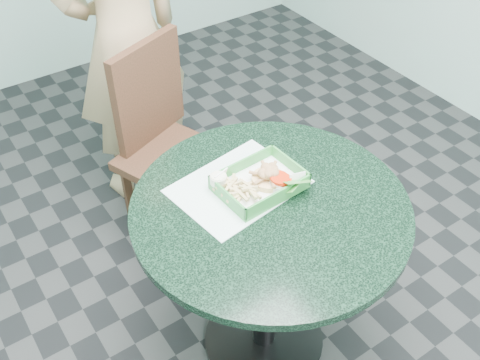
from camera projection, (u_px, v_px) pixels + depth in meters
floor at (264, 339)px, 2.29m from camera, size 4.00×5.00×0.02m
cafe_table at (268, 244)px, 1.91m from camera, size 0.90×0.90×0.75m
dining_chair at (162, 135)px, 2.45m from camera, size 0.39×0.40×0.93m
diner_person at (124, 23)px, 2.43m from camera, size 0.71×0.52×1.81m
placemat at (238, 191)px, 1.86m from camera, size 0.45×0.36×0.00m
food_basket at (259, 189)px, 1.84m from camera, size 0.27×0.20×0.05m
crab_sandwich at (269, 179)px, 1.83m from camera, size 0.11×0.11×0.07m
fries_pile at (239, 190)px, 1.80m from camera, size 0.13×0.14×0.04m
sauce_ramekin at (218, 182)px, 1.82m from camera, size 0.05×0.05×0.03m
garnish_cup at (284, 188)px, 1.81m from camera, size 0.11×0.11×0.04m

